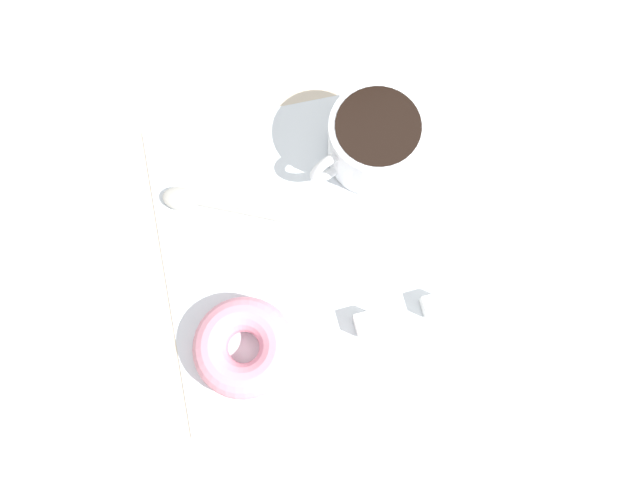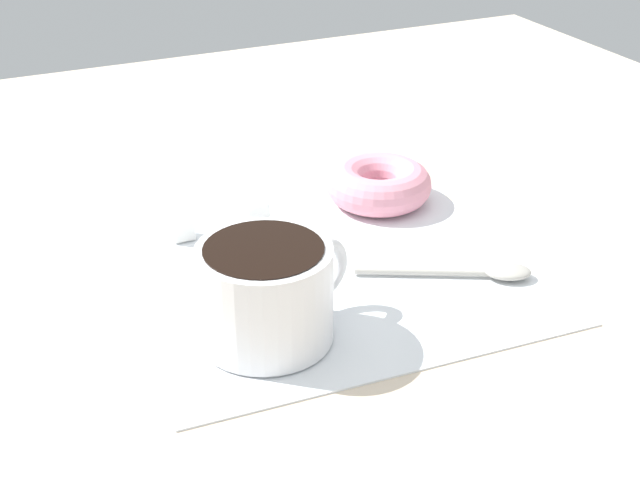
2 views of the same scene
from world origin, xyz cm
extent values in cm
cube|color=beige|center=(0.00, 0.00, -1.00)|extent=(120.00, 120.00, 2.00)
cube|color=white|center=(-0.65, -1.07, 0.15)|extent=(32.42, 32.42, 0.30)
cylinder|color=white|center=(7.25, -8.77, 3.76)|extent=(9.27, 9.27, 6.93)
cylinder|color=black|center=(7.25, -8.77, 7.03)|extent=(8.07, 8.07, 0.60)
torus|color=white|center=(5.83, -3.96, 3.76)|extent=(2.22, 4.84, 4.78)
torus|color=pink|center=(-8.67, 8.41, 1.96)|extent=(9.54, 9.54, 3.32)
ellipsoid|color=#B7B2A8|center=(7.45, 11.18, 0.75)|extent=(3.76, 4.29, 0.90)
cylinder|color=#B7B2A8|center=(4.54, 5.41, 0.58)|extent=(5.34, 9.87, 0.56)
cube|color=white|center=(-9.29, -9.78, 1.20)|extent=(1.79, 1.79, 1.79)
cube|color=white|center=(-9.38, -3.19, 1.28)|extent=(1.95, 1.95, 1.95)
camera|label=1|loc=(-17.10, 3.33, 68.34)|focal=40.00mm
camera|label=2|loc=(55.22, -26.69, 35.53)|focal=50.00mm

